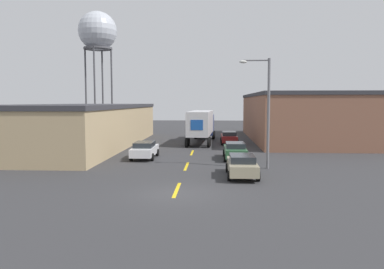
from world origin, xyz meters
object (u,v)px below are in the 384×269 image
(parked_car_right_mid, at_px, (235,150))
(parked_car_left_far, at_px, (145,150))
(semi_truck, at_px, (202,124))
(street_lamp, at_px, (265,106))
(parked_car_right_far, at_px, (229,137))
(water_tower, at_px, (98,32))
(parked_car_right_near, at_px, (242,165))

(parked_car_right_mid, bearing_deg, parked_car_left_far, 179.55)
(semi_truck, xyz_separation_m, street_lamp, (5.11, -17.77, 2.35))
(parked_car_right_far, xyz_separation_m, parked_car_left_far, (-7.82, -11.85, 0.00))
(water_tower, bearing_deg, parked_car_right_near, -60.82)
(parked_car_right_near, height_order, parked_car_right_mid, same)
(parked_car_right_far, height_order, parked_car_right_mid, same)
(semi_truck, relative_size, water_tower, 0.63)
(parked_car_right_near, bearing_deg, parked_car_right_mid, 90.00)
(parked_car_right_near, xyz_separation_m, parked_car_left_far, (-7.82, 7.56, 0.00))
(parked_car_right_mid, distance_m, parked_car_left_far, 7.82)
(semi_truck, bearing_deg, parked_car_right_near, -77.79)
(street_lamp, bearing_deg, water_tower, 123.48)
(parked_car_right_near, relative_size, parked_car_right_mid, 1.00)
(semi_truck, distance_m, parked_car_right_far, 3.84)
(parked_car_right_far, height_order, parked_car_right_near, same)
(parked_car_right_mid, xyz_separation_m, parked_car_left_far, (-7.82, 0.06, 0.00))
(semi_truck, relative_size, parked_car_right_near, 2.69)
(parked_car_left_far, distance_m, street_lamp, 11.36)
(parked_car_right_far, distance_m, parked_car_right_near, 19.40)
(water_tower, bearing_deg, parked_car_right_mid, -55.11)
(semi_truck, distance_m, parked_car_right_near, 21.11)
(parked_car_left_far, distance_m, water_tower, 36.34)
(parked_car_right_near, relative_size, street_lamp, 0.58)
(street_lamp, bearing_deg, parked_car_left_far, 154.97)
(semi_truck, xyz_separation_m, parked_car_right_mid, (3.24, -13.31, -1.50))
(semi_truck, xyz_separation_m, parked_car_right_near, (3.24, -20.81, -1.50))
(street_lamp, bearing_deg, parked_car_right_far, 96.49)
(parked_car_left_far, relative_size, water_tower, 0.24)
(parked_car_right_far, height_order, parked_car_left_far, same)
(parked_car_left_far, bearing_deg, street_lamp, -25.03)
(parked_car_right_near, distance_m, water_tower, 45.81)
(parked_car_right_mid, distance_m, street_lamp, 6.18)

